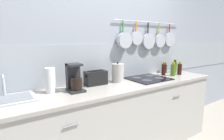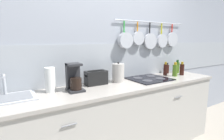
% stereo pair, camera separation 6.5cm
% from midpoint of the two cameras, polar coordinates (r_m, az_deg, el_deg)
% --- Properties ---
extents(wall_back, '(7.20, 0.16, 2.60)m').
position_cam_midpoint_polar(wall_back, '(2.36, -3.04, 4.96)').
color(wall_back, '#999EA8').
rests_on(wall_back, ground_plane).
extents(cabinet_base, '(2.93, 0.58, 0.90)m').
position_cam_midpoint_polar(cabinet_base, '(2.30, 1.53, -16.69)').
color(cabinet_base, '#B7B2A8').
rests_on(cabinet_base, ground_plane).
extents(countertop, '(2.97, 0.61, 0.03)m').
position_cam_midpoint_polar(countertop, '(2.14, 1.58, -5.34)').
color(countertop, '#A59E93').
rests_on(countertop, cabinet_base).
extents(sink_basin, '(0.51, 0.35, 0.22)m').
position_cam_midpoint_polar(sink_basin, '(1.88, -32.35, -7.94)').
color(sink_basin, '#B7BABF').
rests_on(sink_basin, countertop).
extents(paper_towel_roll, '(0.10, 0.10, 0.26)m').
position_cam_midpoint_polar(paper_towel_roll, '(1.92, -20.43, -3.19)').
color(paper_towel_roll, white).
rests_on(paper_towel_roll, countertop).
extents(coffee_maker, '(0.16, 0.20, 0.30)m').
position_cam_midpoint_polar(coffee_maker, '(1.91, -13.12, -3.04)').
color(coffee_maker, '#262628').
rests_on(coffee_maker, countertop).
extents(toaster, '(0.28, 0.14, 0.18)m').
position_cam_midpoint_polar(toaster, '(2.13, -6.17, -2.55)').
color(toaster, black).
rests_on(toaster, countertop).
extents(kettle, '(0.16, 0.16, 0.26)m').
position_cam_midpoint_polar(kettle, '(2.27, 1.03, -0.92)').
color(kettle, beige).
rests_on(kettle, countertop).
extents(cooktop, '(0.54, 0.48, 0.01)m').
position_cam_midpoint_polar(cooktop, '(2.50, 10.92, -2.73)').
color(cooktop, black).
rests_on(cooktop, countertop).
extents(bottle_vinegar, '(0.06, 0.06, 0.21)m').
position_cam_midpoint_polar(bottle_vinegar, '(2.82, 15.81, 0.27)').
color(bottle_vinegar, '#33140F').
rests_on(bottle_vinegar, countertop).
extents(bottle_cooking_wine, '(0.07, 0.07, 0.21)m').
position_cam_midpoint_polar(bottle_cooking_wine, '(2.80, 18.64, 0.11)').
color(bottle_cooking_wine, '#4C721E').
rests_on(bottle_cooking_wine, countertop).
extents(bottle_sesame_oil, '(0.07, 0.07, 0.17)m').
position_cam_midpoint_polar(bottle_sesame_oil, '(3.01, 16.21, 0.50)').
color(bottle_sesame_oil, '#33140F').
rests_on(bottle_sesame_oil, countertop).
extents(bottle_olive_oil, '(0.07, 0.07, 0.21)m').
position_cam_midpoint_polar(bottle_olive_oil, '(2.93, 20.57, 0.37)').
color(bottle_olive_oil, '#33140F').
rests_on(bottle_olive_oil, countertop).
extents(bottle_hot_sauce, '(0.07, 0.07, 0.22)m').
position_cam_midpoint_polar(bottle_hot_sauce, '(3.08, 19.24, 0.95)').
color(bottle_hot_sauce, '#4C721E').
rests_on(bottle_hot_sauce, countertop).
extents(bottle_dish_soap, '(0.05, 0.05, 0.16)m').
position_cam_midpoint_polar(bottle_dish_soap, '(3.18, 19.07, 0.78)').
color(bottle_dish_soap, navy).
rests_on(bottle_dish_soap, countertop).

